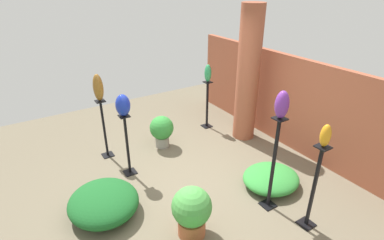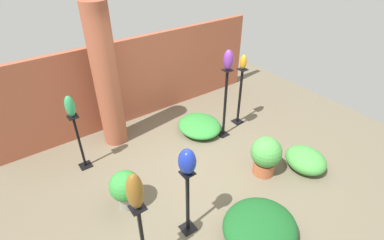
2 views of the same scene
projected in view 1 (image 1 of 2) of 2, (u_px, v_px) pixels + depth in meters
ground_plane at (193, 184)px, 4.82m from camera, size 8.00×8.00×0.00m
brick_wall_back at (297, 105)px, 5.53m from camera, size 5.60×0.12×1.74m
brick_pillar at (248, 75)px, 5.71m from camera, size 0.43×0.43×2.62m
pedestal_bronze at (105, 132)px, 5.37m from camera, size 0.20×0.20×1.10m
pedestal_violet at (273, 168)px, 4.09m from camera, size 0.20×0.20×1.41m
pedestal_jade at (207, 107)px, 6.46m from camera, size 0.20×0.20×1.04m
pedestal_cobalt at (128, 148)px, 4.89m from camera, size 0.20×0.20×1.07m
pedestal_amber at (313, 191)px, 3.80m from camera, size 0.20×0.20×1.22m
art_vase_bronze at (98, 88)px, 5.01m from camera, size 0.18×0.17×0.47m
art_vase_violet at (282, 105)px, 3.68m from camera, size 0.17×0.18×0.37m
art_vase_jade at (208, 73)px, 6.13m from camera, size 0.15×0.14×0.37m
art_vase_cobalt at (123, 105)px, 4.56m from camera, size 0.22×0.23×0.35m
art_vase_amber at (325, 136)px, 3.45m from camera, size 0.12×0.13×0.29m
potted_plant_back_center at (162, 130)px, 5.74m from camera, size 0.46×0.46×0.63m
potted_plant_near_pillar at (192, 210)px, 3.73m from camera, size 0.51×0.51×0.70m
foliage_bed_west at (104, 202)px, 4.16m from camera, size 1.02×0.96×0.38m
foliage_bed_center at (271, 178)px, 4.74m from camera, size 0.83×0.92×0.27m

